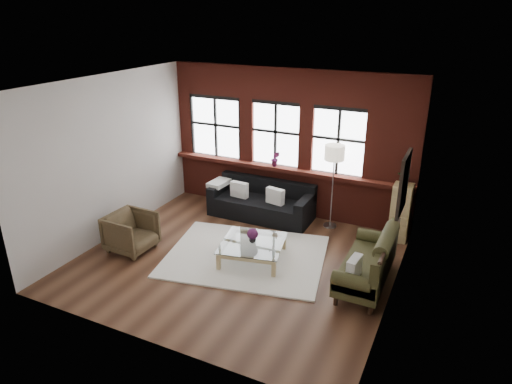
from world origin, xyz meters
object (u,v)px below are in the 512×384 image
at_px(floor_lamp, 333,184).
at_px(armchair, 131,232).
at_px(dark_sofa, 261,200).
at_px(drawer_chest, 400,213).
at_px(vintage_settee, 367,259).
at_px(coffee_table, 253,251).
at_px(vase, 253,239).

bearing_deg(floor_lamp, armchair, -140.14).
xyz_separation_m(dark_sofa, drawer_chest, (2.92, 0.20, 0.18)).
xyz_separation_m(vintage_settee, drawer_chest, (0.23, 1.87, 0.10)).
bearing_deg(drawer_chest, coffee_table, -138.93).
distance_m(vintage_settee, vase, 2.04).
xyz_separation_m(vase, drawer_chest, (2.27, 1.98, 0.16)).
height_order(armchair, drawer_chest, drawer_chest).
height_order(vintage_settee, coffee_table, vintage_settee).
height_order(dark_sofa, coffee_table, dark_sofa).
distance_m(armchair, floor_lamp, 4.11).
distance_m(vintage_settee, coffee_table, 2.07).
bearing_deg(floor_lamp, dark_sofa, -172.69).
bearing_deg(drawer_chest, armchair, -149.95).
xyz_separation_m(vintage_settee, vase, (-2.04, -0.10, -0.05)).
bearing_deg(vintage_settee, floor_lamp, 122.03).
relative_size(dark_sofa, vintage_settee, 1.24).
bearing_deg(vintage_settee, armchair, -170.20).
bearing_deg(floor_lamp, vase, -113.88).
height_order(dark_sofa, vase, dark_sofa).
bearing_deg(dark_sofa, vintage_settee, -31.81).
relative_size(vintage_settee, drawer_chest, 1.54).
distance_m(coffee_table, floor_lamp, 2.30).
relative_size(armchair, floor_lamp, 0.42).
bearing_deg(dark_sofa, vase, -69.77).
bearing_deg(dark_sofa, coffee_table, -69.77).
xyz_separation_m(coffee_table, floor_lamp, (0.87, 1.97, 0.79)).
bearing_deg(floor_lamp, drawer_chest, 0.25).
relative_size(vintage_settee, vase, 13.48).
distance_m(dark_sofa, vase, 1.89).
relative_size(vase, drawer_chest, 0.11).
bearing_deg(floor_lamp, vintage_settee, -57.97).
relative_size(dark_sofa, floor_lamp, 1.17).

